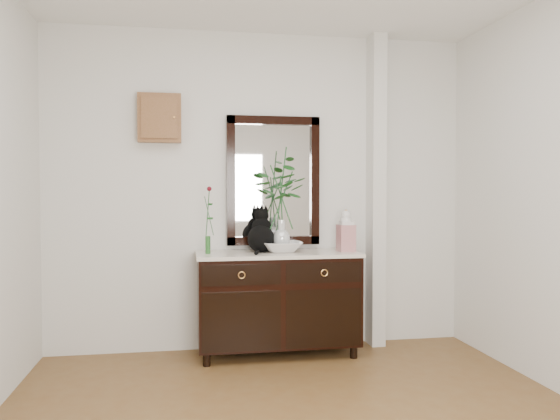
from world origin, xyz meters
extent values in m
cube|color=silver|center=(0.00, 1.98, 1.35)|extent=(3.60, 0.04, 2.70)
cube|color=silver|center=(1.00, 1.90, 1.35)|extent=(0.12, 0.20, 2.70)
cube|color=black|center=(0.10, 1.73, 0.46)|extent=(1.30, 0.50, 0.82)
cube|color=silver|center=(0.10, 1.73, 0.83)|extent=(1.33, 0.52, 0.03)
cube|color=black|center=(0.10, 1.97, 1.44)|extent=(0.80, 0.06, 1.10)
cube|color=white|center=(0.10, 1.98, 1.44)|extent=(0.66, 0.01, 0.96)
cube|color=brown|center=(-0.85, 1.94, 1.95)|extent=(0.35, 0.10, 0.40)
imported|color=white|center=(0.13, 1.75, 0.89)|extent=(0.36, 0.36, 0.08)
camera|label=1|loc=(-0.64, -2.66, 1.35)|focal=35.00mm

